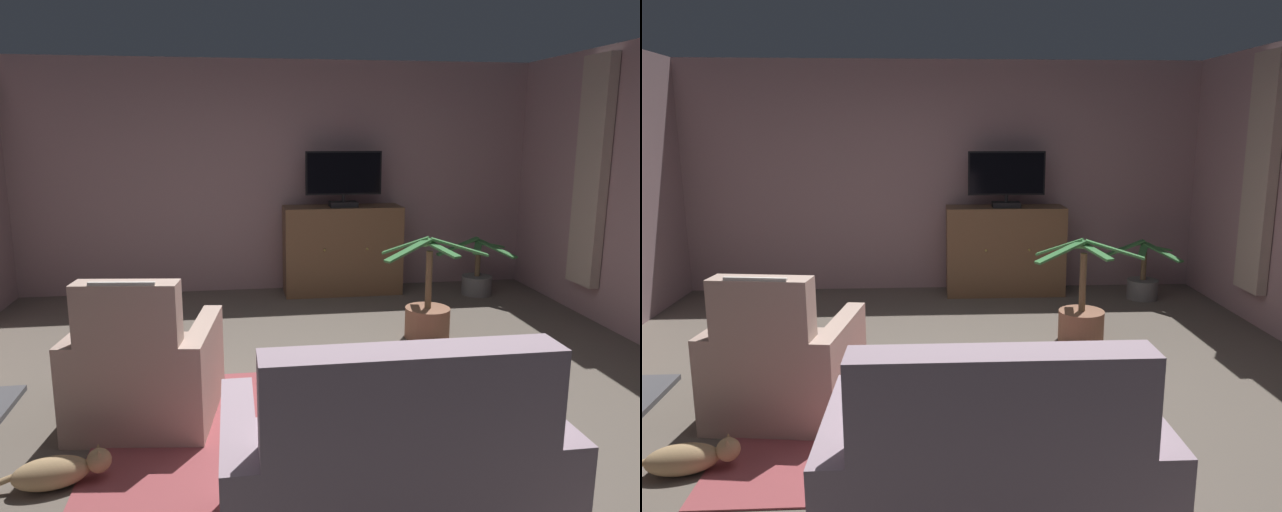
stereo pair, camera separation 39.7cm
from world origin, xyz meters
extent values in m
cube|color=#665B51|center=(0.00, 0.00, -0.02)|extent=(6.64, 6.94, 0.04)
cube|color=gray|center=(0.00, 3.22, 1.34)|extent=(6.64, 0.10, 2.68)
cube|color=#B2A393|center=(2.96, 1.58, 1.47)|extent=(0.10, 0.44, 2.25)
cube|color=#9E474C|center=(-0.17, -0.34, 0.01)|extent=(2.55, 1.77, 0.01)
cube|color=#4A3523|center=(0.70, 2.87, 0.03)|extent=(1.30, 0.40, 0.06)
cube|color=brown|center=(0.70, 2.87, 0.51)|extent=(1.36, 0.46, 1.03)
sphere|color=tan|center=(0.46, 2.63, 0.56)|extent=(0.03, 0.03, 0.03)
sphere|color=tan|center=(0.95, 2.63, 0.56)|extent=(0.03, 0.03, 0.03)
cube|color=black|center=(0.70, 2.82, 1.06)|extent=(0.31, 0.20, 0.06)
cylinder|color=black|center=(0.70, 2.82, 1.13)|extent=(0.04, 0.04, 0.08)
cube|color=black|center=(0.70, 2.82, 1.41)|extent=(0.87, 0.05, 0.49)
cube|color=black|center=(0.70, 2.79, 1.41)|extent=(0.83, 0.01, 0.45)
cube|color=#422B19|center=(0.16, -0.34, 0.39)|extent=(0.97, 0.49, 0.03)
cylinder|color=#422B19|center=(0.59, -0.17, 0.19)|extent=(0.04, 0.04, 0.37)
cylinder|color=#422B19|center=(-0.27, -0.15, 0.19)|extent=(0.04, 0.04, 0.37)
cylinder|color=#422B19|center=(0.58, -0.53, 0.19)|extent=(0.04, 0.04, 0.37)
cylinder|color=#422B19|center=(-0.28, -0.52, 0.19)|extent=(0.04, 0.04, 0.37)
cube|color=black|center=(0.31, -0.26, 0.41)|extent=(0.06, 0.17, 0.02)
cube|color=#AD93A3|center=(0.10, -1.54, 0.23)|extent=(1.17, 0.89, 0.45)
cube|color=#AD93A3|center=(0.10, -1.89, 0.77)|extent=(1.17, 0.20, 0.63)
cube|color=#AD93A3|center=(-0.57, -1.54, 0.34)|extent=(0.15, 0.89, 0.67)
cube|color=#AD93A3|center=(0.76, -1.54, 0.34)|extent=(0.15, 0.89, 0.67)
cube|color=slate|center=(0.37, -1.68, 0.57)|extent=(0.37, 0.18, 0.36)
cube|color=#BC9E8E|center=(-1.15, -0.06, 0.22)|extent=(0.73, 0.97, 0.44)
cube|color=#BC9E8E|center=(-1.19, -0.42, 0.73)|extent=(0.63, 0.26, 0.58)
cube|color=#BC9E8E|center=(-1.52, -0.01, 0.32)|extent=(0.25, 0.91, 0.64)
cube|color=#BC9E8E|center=(-0.78, -0.11, 0.32)|extent=(0.25, 0.91, 0.64)
cube|color=white|center=(-1.20, -0.49, 0.92)|extent=(0.38, 0.07, 0.24)
cylinder|color=slate|center=(2.25, 2.55, 0.11)|extent=(0.35, 0.35, 0.22)
cylinder|color=brown|center=(2.25, 2.55, 0.38)|extent=(0.06, 0.06, 0.32)
cube|color=#3D7F42|center=(2.41, 2.57, 0.58)|extent=(0.33, 0.12, 0.09)
cube|color=#3D7F42|center=(2.33, 2.69, 0.58)|extent=(0.23, 0.31, 0.11)
cube|color=#3D7F42|center=(2.17, 2.72, 0.58)|extent=(0.23, 0.36, 0.14)
cube|color=#3D7F42|center=(1.99, 2.53, 0.58)|extent=(0.50, 0.12, 0.20)
cube|color=#3D7F42|center=(2.18, 2.41, 0.58)|extent=(0.21, 0.31, 0.11)
cube|color=#3D7F42|center=(2.36, 2.31, 0.58)|extent=(0.30, 0.50, 0.13)
cylinder|color=#99664C|center=(1.20, 1.19, 0.14)|extent=(0.41, 0.41, 0.28)
cylinder|color=brown|center=(1.20, 1.19, 0.55)|extent=(0.06, 0.06, 0.53)
cube|color=#3D7F42|center=(1.46, 1.13, 0.86)|extent=(0.52, 0.18, 0.17)
cube|color=#3D7F42|center=(1.22, 1.36, 0.86)|extent=(0.13, 0.35, 0.13)
cube|color=#3D7F42|center=(1.00, 1.28, 0.86)|extent=(0.42, 0.26, 0.18)
cube|color=#3D7F42|center=(0.96, 1.06, 0.86)|extent=(0.50, 0.31, 0.16)
cube|color=#3D7F42|center=(1.27, 1.02, 0.86)|extent=(0.21, 0.36, 0.09)
ellipsoid|color=tan|center=(-1.56, -0.86, 0.09)|extent=(0.43, 0.25, 0.18)
sphere|color=tan|center=(-1.33, -0.81, 0.12)|extent=(0.13, 0.13, 0.13)
cone|color=tan|center=(-1.33, -0.78, 0.18)|extent=(0.04, 0.04, 0.04)
cone|color=tan|center=(-1.32, -0.85, 0.18)|extent=(0.04, 0.04, 0.04)
camera|label=1|loc=(-0.57, -3.97, 1.89)|focal=33.99mm
camera|label=2|loc=(-0.17, -4.01, 1.89)|focal=33.99mm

